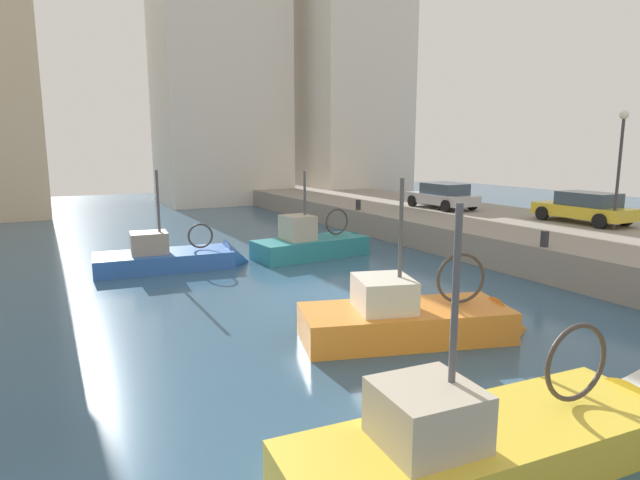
% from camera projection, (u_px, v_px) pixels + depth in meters
% --- Properties ---
extents(water_surface, '(80.00, 80.00, 0.00)m').
position_uv_depth(water_surface, '(330.00, 294.00, 16.91)').
color(water_surface, '#335675').
rests_on(water_surface, ground).
extents(quay_wall, '(9.00, 56.00, 1.20)m').
position_uv_depth(quay_wall, '(571.00, 244.00, 22.16)').
color(quay_wall, gray).
rests_on(quay_wall, ground).
extents(fishing_boat_orange, '(6.12, 3.51, 4.80)m').
position_uv_depth(fishing_boat_orange, '(418.00, 333.00, 13.08)').
color(fishing_boat_orange, orange).
rests_on(fishing_boat_orange, ground).
extents(fishing_boat_teal, '(5.72, 2.28, 4.47)m').
position_uv_depth(fishing_boat_teal, '(317.00, 253.00, 22.69)').
color(fishing_boat_teal, teal).
rests_on(fishing_boat_teal, ground).
extents(fishing_boat_blue, '(5.99, 2.75, 4.70)m').
position_uv_depth(fishing_boat_blue, '(176.00, 265.00, 20.51)').
color(fishing_boat_blue, '#2D60B7').
rests_on(fishing_boat_blue, ground).
extents(fishing_boat_yellow, '(7.01, 2.49, 4.77)m').
position_uv_depth(fishing_boat_yellow, '(502.00, 458.00, 7.87)').
color(fishing_boat_yellow, gold).
rests_on(fishing_boat_yellow, ground).
extents(parked_car_silver, '(2.07, 4.25, 1.40)m').
position_uv_depth(parked_car_silver, '(443.00, 196.00, 29.36)').
color(parked_car_silver, '#B7B7BC').
rests_on(parked_car_silver, quay_wall).
extents(parked_car_yellow, '(1.99, 4.33, 1.40)m').
position_uv_depth(parked_car_yellow, '(585.00, 207.00, 23.81)').
color(parked_car_yellow, gold).
rests_on(parked_car_yellow, quay_wall).
extents(mooring_bollard_mid, '(0.28, 0.28, 0.55)m').
position_uv_depth(mooring_bollard_mid, '(545.00, 239.00, 18.34)').
color(mooring_bollard_mid, '#2D2D33').
rests_on(mooring_bollard_mid, quay_wall).
extents(mooring_bollard_north, '(0.28, 0.28, 0.55)m').
position_uv_depth(mooring_bollard_north, '(358.00, 205.00, 28.75)').
color(mooring_bollard_north, '#2D2D33').
rests_on(mooring_bollard_north, quay_wall).
extents(quay_streetlamp, '(0.36, 0.36, 4.83)m').
position_uv_depth(quay_streetlamp, '(621.00, 150.00, 21.49)').
color(quay_streetlamp, '#38383D').
rests_on(quay_streetlamp, quay_wall).
extents(waterfront_building_west, '(10.11, 7.46, 21.43)m').
position_uv_depth(waterfront_building_west, '(219.00, 67.00, 42.27)').
color(waterfront_building_west, silver).
rests_on(waterfront_building_west, ground).
extents(waterfront_building_east_mid, '(8.45, 8.21, 22.93)m').
position_uv_depth(waterfront_building_east_mid, '(350.00, 62.00, 44.76)').
color(waterfront_building_east_mid, silver).
rests_on(waterfront_building_east_mid, ground).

